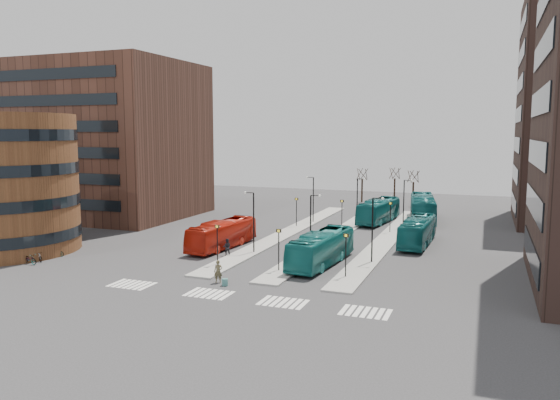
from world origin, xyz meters
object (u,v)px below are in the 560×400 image
(teal_bus_a, at_px, (321,248))
(bicycle_mid, at_px, (38,257))
(teal_bus_d, at_px, (423,208))
(commuter_c, at_px, (305,251))
(traveller, at_px, (218,272))
(bicycle_far, at_px, (57,252))
(teal_bus_b, at_px, (379,211))
(commuter_b, at_px, (309,252))
(suitcase, at_px, (225,282))
(teal_bus_c, at_px, (418,231))
(bicycle_near, at_px, (29,259))
(commuter_a, at_px, (227,247))
(red_bus, at_px, (222,234))

(teal_bus_a, height_order, bicycle_mid, teal_bus_a)
(teal_bus_d, relative_size, commuter_c, 8.37)
(traveller, xyz_separation_m, bicycle_far, (-19.27, 2.81, -0.52))
(teal_bus_d, height_order, commuter_c, teal_bus_d)
(teal_bus_a, bearing_deg, bicycle_far, -161.78)
(teal_bus_b, bearing_deg, commuter_b, -88.24)
(suitcase, relative_size, teal_bus_c, 0.05)
(bicycle_near, height_order, bicycle_mid, bicycle_mid)
(suitcase, bearing_deg, teal_bus_d, 51.47)
(suitcase, distance_m, bicycle_near, 20.16)
(commuter_a, relative_size, bicycle_far, 1.10)
(commuter_b, bearing_deg, teal_bus_b, -3.19)
(teal_bus_a, bearing_deg, red_bus, 169.35)
(teal_bus_c, relative_size, commuter_c, 6.93)
(commuter_a, relative_size, commuter_b, 1.12)
(red_bus, xyz_separation_m, commuter_a, (2.04, -3.03, -0.61))
(bicycle_mid, height_order, bicycle_far, bicycle_mid)
(teal_bus_c, relative_size, bicycle_mid, 6.75)
(red_bus, distance_m, commuter_b, 10.32)
(teal_bus_a, distance_m, bicycle_mid, 26.74)
(red_bus, bearing_deg, teal_bus_b, 66.22)
(suitcase, relative_size, bicycle_mid, 0.36)
(teal_bus_a, xyz_separation_m, bicycle_far, (-25.36, -6.03, -1.14))
(commuter_b, bearing_deg, bicycle_near, 116.83)
(teal_bus_b, bearing_deg, red_bus, -111.89)
(teal_bus_d, distance_m, commuter_c, 28.00)
(suitcase, height_order, teal_bus_a, teal_bus_a)
(teal_bus_b, height_order, bicycle_near, teal_bus_b)
(commuter_a, bearing_deg, bicycle_mid, 9.40)
(teal_bus_c, height_order, bicycle_far, teal_bus_c)
(commuter_b, bearing_deg, red_bus, 82.05)
(teal_bus_a, xyz_separation_m, bicycle_mid, (-25.36, -8.40, -1.07))
(teal_bus_c, distance_m, bicycle_far, 37.38)
(suitcase, distance_m, bicycle_far, 20.44)
(suitcase, bearing_deg, teal_bus_b, 58.71)
(teal_bus_a, xyz_separation_m, teal_bus_b, (0.44, 25.71, 0.04))
(teal_bus_c, height_order, traveller, teal_bus_c)
(bicycle_far, bearing_deg, traveller, -105.45)
(teal_bus_b, relative_size, bicycle_mid, 7.11)
(bicycle_mid, bearing_deg, teal_bus_b, -15.91)
(bicycle_far, bearing_deg, commuter_b, -79.43)
(teal_bus_b, bearing_deg, teal_bus_d, 33.76)
(commuter_b, bearing_deg, bicycle_mid, 114.69)
(teal_bus_d, height_order, bicycle_mid, teal_bus_d)
(commuter_b, bearing_deg, teal_bus_d, -13.93)
(teal_bus_b, xyz_separation_m, commuter_a, (-10.26, -25.45, -0.73))
(teal_bus_c, relative_size, bicycle_near, 5.92)
(bicycle_near, relative_size, bicycle_far, 1.17)
(teal_bus_a, relative_size, teal_bus_d, 0.85)
(teal_bus_d, distance_m, bicycle_far, 46.62)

